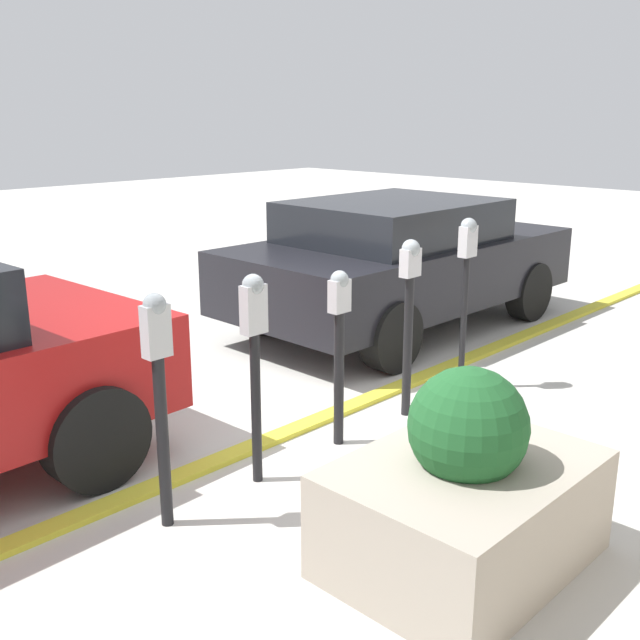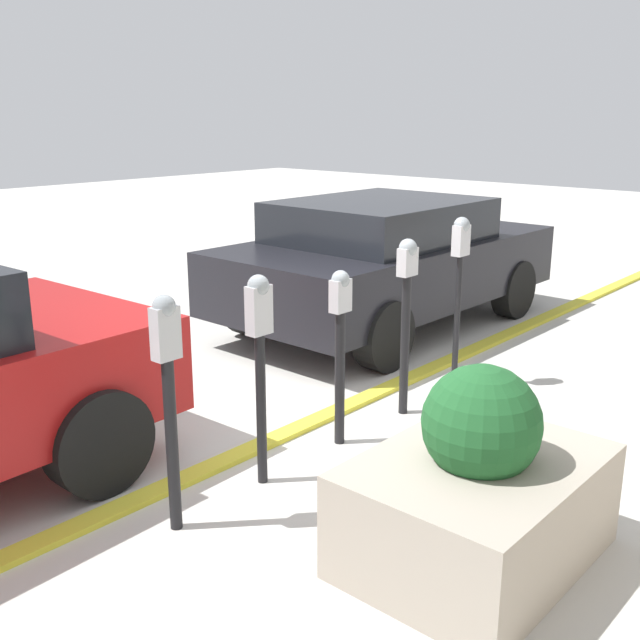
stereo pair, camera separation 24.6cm
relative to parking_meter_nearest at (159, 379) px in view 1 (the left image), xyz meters
The scene contains 9 objects.
ground_plane 1.85m from the parking_meter_nearest, 12.11° to the left, with size 40.00×40.00×0.00m, color beige.
curb_strip 1.85m from the parking_meter_nearest, 14.87° to the left, with size 19.00×0.16×0.04m.
parking_meter_nearest is the anchor object (origin of this frame).
parking_meter_second 0.74m from the parking_meter_nearest, ahead, with size 0.16×0.14×1.41m.
parking_meter_middle 1.55m from the parking_meter_nearest, ahead, with size 0.15×0.13×1.31m.
parking_meter_fourth 2.34m from the parking_meter_nearest, ahead, with size 0.17×0.14×1.44m.
parking_meter_farthest 3.17m from the parking_meter_nearest, ahead, with size 0.16×0.14×1.52m.
planter_box 1.81m from the parking_meter_nearest, 58.92° to the right, with size 1.43×1.05×1.12m.
parked_car_middle 4.65m from the parking_meter_nearest, 21.21° to the left, with size 4.18×2.06×1.46m.
Camera 1 is at (-3.80, -3.78, 2.39)m, focal length 42.00 mm.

